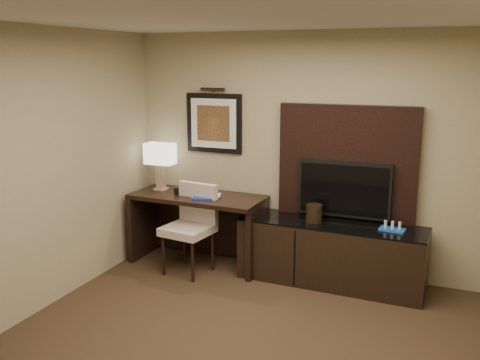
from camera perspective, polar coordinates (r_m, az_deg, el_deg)
The scene contains 15 objects.
ceiling at distance 3.56m, azimuth -0.49°, elevation 17.86°, with size 4.50×5.00×0.01m, color silver.
wall_back at distance 6.02m, azimuth 8.68°, elevation 2.67°, with size 4.50×0.01×2.70m, color tan.
desk at distance 6.38m, azimuth -4.49°, elevation -5.27°, with size 1.57×0.67×0.84m, color black.
credenza at distance 5.90m, azimuth 9.67°, elevation -7.73°, with size 1.98×0.55×0.68m, color black.
tv_wall_panel at distance 5.91m, azimuth 11.35°, elevation 1.60°, with size 1.50×0.12×1.30m, color black.
tv at distance 5.87m, azimuth 11.06°, elevation -0.97°, with size 1.00×0.08×0.60m, color black.
artwork at distance 6.38m, azimuth -2.76°, elevation 6.07°, with size 0.70×0.04×0.70m, color black.
picture_light at distance 6.31m, azimuth -2.95°, elevation 9.65°, with size 0.04×0.04×0.30m, color #3B2212.
desk_chair at distance 6.08m, azimuth -5.59°, elevation -5.22°, with size 0.50×0.58×1.04m, color beige, non-canonical shape.
table_lamp at distance 6.52m, azimuth -8.48°, elevation 1.22°, with size 0.32×0.18×0.53m, color tan, non-canonical shape.
desk_phone at distance 6.34m, azimuth -5.94°, elevation -1.00°, with size 0.19×0.17×0.10m, color black, non-canonical shape.
blue_folder at distance 6.17m, azimuth -3.73°, elevation -1.73°, with size 0.23×0.31×0.02m, color #1A37A9.
book at distance 6.16m, azimuth -3.51°, elevation -0.86°, with size 0.15×0.02×0.20m, color #B9AA91.
ice_bucket at distance 5.78m, azimuth 7.90°, elevation -3.54°, with size 0.17×0.17×0.19m, color black.
minibar_tray at distance 5.67m, azimuth 15.95°, elevation -4.77°, with size 0.25×0.15×0.09m, color blue, non-canonical shape.
Camera 1 is at (1.35, -3.27, 2.37)m, focal length 40.00 mm.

